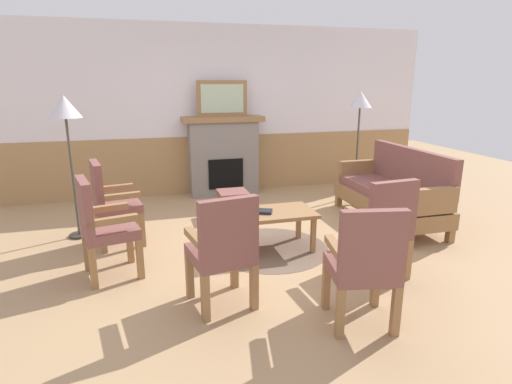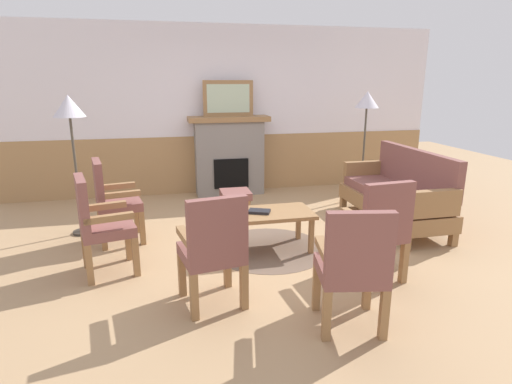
{
  "view_description": "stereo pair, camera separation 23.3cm",
  "coord_description": "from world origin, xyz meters",
  "px_view_note": "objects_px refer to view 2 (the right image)",
  "views": [
    {
      "loc": [
        -1.28,
        -4.25,
        1.84
      ],
      "look_at": [
        0.0,
        0.35,
        0.55
      ],
      "focal_mm": 29.11,
      "sensor_mm": 36.0,
      "label": 1
    },
    {
      "loc": [
        -1.05,
        -4.31,
        1.84
      ],
      "look_at": [
        0.0,
        0.35,
        0.55
      ],
      "focal_mm": 29.11,
      "sensor_mm": 36.0,
      "label": 2
    }
  ],
  "objects_px": {
    "coffee_table": "(269,216)",
    "armchair_front_center": "(353,264)",
    "book_on_table": "(259,211)",
    "floor_lamp_by_couch": "(367,106)",
    "floor_lamp_by_chairs": "(70,115)",
    "footstool": "(236,196)",
    "couch": "(396,195)",
    "armchair_corner_left": "(379,226)",
    "framed_picture": "(228,98)",
    "armchair_by_window_left": "(112,198)",
    "armchair_near_fireplace": "(99,221)",
    "fireplace": "(229,155)",
    "armchair_front_left": "(214,246)"
  },
  "relations": [
    {
      "from": "armchair_front_left",
      "to": "couch",
      "type": "bearing_deg",
      "value": 30.88
    },
    {
      "from": "fireplace",
      "to": "armchair_front_center",
      "type": "relative_size",
      "value": 1.33
    },
    {
      "from": "armchair_by_window_left",
      "to": "floor_lamp_by_chairs",
      "type": "distance_m",
      "value": 1.08
    },
    {
      "from": "footstool",
      "to": "floor_lamp_by_couch",
      "type": "xyz_separation_m",
      "value": [
        2.13,
        0.46,
        1.17
      ]
    },
    {
      "from": "book_on_table",
      "to": "floor_lamp_by_couch",
      "type": "relative_size",
      "value": 0.14
    },
    {
      "from": "fireplace",
      "to": "floor_lamp_by_couch",
      "type": "bearing_deg",
      "value": -19.88
    },
    {
      "from": "armchair_front_left",
      "to": "floor_lamp_by_chairs",
      "type": "bearing_deg",
      "value": 123.77
    },
    {
      "from": "couch",
      "to": "coffee_table",
      "type": "xyz_separation_m",
      "value": [
        -1.84,
        -0.46,
        -0.01
      ]
    },
    {
      "from": "framed_picture",
      "to": "armchair_front_center",
      "type": "relative_size",
      "value": 0.82
    },
    {
      "from": "book_on_table",
      "to": "armchair_near_fireplace",
      "type": "relative_size",
      "value": 0.24
    },
    {
      "from": "couch",
      "to": "armchair_corner_left",
      "type": "relative_size",
      "value": 1.84
    },
    {
      "from": "book_on_table",
      "to": "couch",
      "type": "bearing_deg",
      "value": 13.65
    },
    {
      "from": "floor_lamp_by_chairs",
      "to": "floor_lamp_by_couch",
      "type": "bearing_deg",
      "value": 9.98
    },
    {
      "from": "armchair_near_fireplace",
      "to": "armchair_front_center",
      "type": "distance_m",
      "value": 2.41
    },
    {
      "from": "book_on_table",
      "to": "armchair_near_fireplace",
      "type": "bearing_deg",
      "value": -172.59
    },
    {
      "from": "coffee_table",
      "to": "book_on_table",
      "type": "bearing_deg",
      "value": -174.64
    },
    {
      "from": "floor_lamp_by_couch",
      "to": "floor_lamp_by_chairs",
      "type": "relative_size",
      "value": 1.0
    },
    {
      "from": "coffee_table",
      "to": "floor_lamp_by_chairs",
      "type": "bearing_deg",
      "value": 155.08
    },
    {
      "from": "armchair_by_window_left",
      "to": "armchair_near_fireplace",
      "type": "bearing_deg",
      "value": -92.39
    },
    {
      "from": "floor_lamp_by_couch",
      "to": "floor_lamp_by_chairs",
      "type": "height_order",
      "value": "same"
    },
    {
      "from": "coffee_table",
      "to": "armchair_corner_left",
      "type": "relative_size",
      "value": 0.98
    },
    {
      "from": "fireplace",
      "to": "couch",
      "type": "distance_m",
      "value": 2.75
    },
    {
      "from": "armchair_near_fireplace",
      "to": "armchair_front_center",
      "type": "xyz_separation_m",
      "value": [
        1.96,
        -1.42,
        0.0
      ]
    },
    {
      "from": "couch",
      "to": "book_on_table",
      "type": "height_order",
      "value": "couch"
    },
    {
      "from": "fireplace",
      "to": "floor_lamp_by_chairs",
      "type": "bearing_deg",
      "value": -145.1
    },
    {
      "from": "floor_lamp_by_couch",
      "to": "coffee_table",
      "type": "bearing_deg",
      "value": -139.1
    },
    {
      "from": "armchair_corner_left",
      "to": "framed_picture",
      "type": "bearing_deg",
      "value": 104.19
    },
    {
      "from": "coffee_table",
      "to": "armchair_front_center",
      "type": "distance_m",
      "value": 1.66
    },
    {
      "from": "armchair_front_center",
      "to": "floor_lamp_by_chairs",
      "type": "bearing_deg",
      "value": 131.75
    },
    {
      "from": "armchair_front_center",
      "to": "floor_lamp_by_couch",
      "type": "bearing_deg",
      "value": 62.3
    },
    {
      "from": "footstool",
      "to": "floor_lamp_by_couch",
      "type": "relative_size",
      "value": 0.24
    },
    {
      "from": "coffee_table",
      "to": "armchair_front_center",
      "type": "bearing_deg",
      "value": -82.46
    },
    {
      "from": "book_on_table",
      "to": "armchair_front_center",
      "type": "height_order",
      "value": "armchair_front_center"
    },
    {
      "from": "book_on_table",
      "to": "armchair_front_center",
      "type": "xyz_separation_m",
      "value": [
        0.33,
        -1.63,
        0.08
      ]
    },
    {
      "from": "armchair_by_window_left",
      "to": "floor_lamp_by_chairs",
      "type": "xyz_separation_m",
      "value": [
        -0.43,
        0.39,
        0.91
      ]
    },
    {
      "from": "floor_lamp_by_couch",
      "to": "floor_lamp_by_chairs",
      "type": "bearing_deg",
      "value": -170.02
    },
    {
      "from": "footstool",
      "to": "framed_picture",
      "type": "bearing_deg",
      "value": 84.79
    },
    {
      "from": "couch",
      "to": "armchair_corner_left",
      "type": "distance_m",
      "value": 1.74
    },
    {
      "from": "couch",
      "to": "floor_lamp_by_couch",
      "type": "bearing_deg",
      "value": 83.68
    },
    {
      "from": "framed_picture",
      "to": "floor_lamp_by_chairs",
      "type": "height_order",
      "value": "framed_picture"
    },
    {
      "from": "armchair_corner_left",
      "to": "armchair_by_window_left",
      "type": "bearing_deg",
      "value": 148.54
    },
    {
      "from": "armchair_by_window_left",
      "to": "armchair_corner_left",
      "type": "bearing_deg",
      "value": -31.46
    },
    {
      "from": "floor_lamp_by_couch",
      "to": "couch",
      "type": "bearing_deg",
      "value": -96.32
    },
    {
      "from": "armchair_front_center",
      "to": "armchair_corner_left",
      "type": "relative_size",
      "value": 1.0
    },
    {
      "from": "book_on_table",
      "to": "armchair_corner_left",
      "type": "xyz_separation_m",
      "value": [
        0.92,
        -0.92,
        0.08
      ]
    },
    {
      "from": "coffee_table",
      "to": "footstool",
      "type": "height_order",
      "value": "coffee_table"
    },
    {
      "from": "book_on_table",
      "to": "floor_lamp_by_couch",
      "type": "distance_m",
      "value": 2.89
    },
    {
      "from": "armchair_front_left",
      "to": "armchair_front_center",
      "type": "xyz_separation_m",
      "value": [
        0.96,
        -0.56,
        0.0
      ]
    },
    {
      "from": "coffee_table",
      "to": "floor_lamp_by_couch",
      "type": "bearing_deg",
      "value": 40.9
    },
    {
      "from": "framed_picture",
      "to": "armchair_front_center",
      "type": "height_order",
      "value": "framed_picture"
    }
  ]
}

